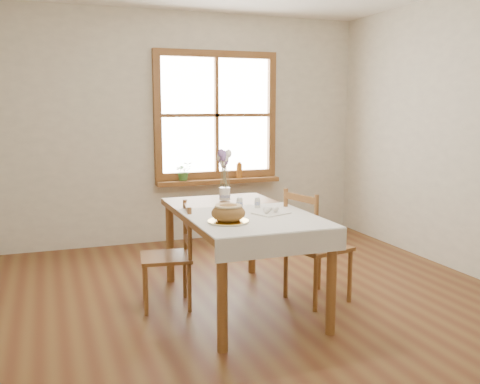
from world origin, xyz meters
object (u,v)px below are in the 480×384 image
Objects in this scene: chair_left at (166,256)px; bread_plate at (228,222)px; dining_table at (240,222)px; flower_vase at (225,195)px; chair_right at (318,245)px.

bread_plate is at bearing 37.88° from chair_left.
flower_vase is at bearing 85.52° from dining_table.
flower_vase is (0.04, 0.48, 0.14)m from dining_table.
chair_left is at bearing 119.73° from bread_plate.
chair_left is 0.74m from bread_plate.
bread_plate is 0.93m from flower_vase.
bread_plate is (0.32, -0.56, 0.36)m from chair_left.
flower_vase is at bearing 30.22° from chair_right.
chair_right is 8.51× the size of flower_vase.
chair_left is at bearing 163.65° from dining_table.
flower_vase is (0.27, 0.88, 0.04)m from bread_plate.
dining_table is 5.85× the size of bread_plate.
flower_vase is (-0.58, 0.60, 0.35)m from chair_right.
chair_right reaches higher than bread_plate.
bread_plate is (-0.85, -0.28, 0.32)m from chair_right.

